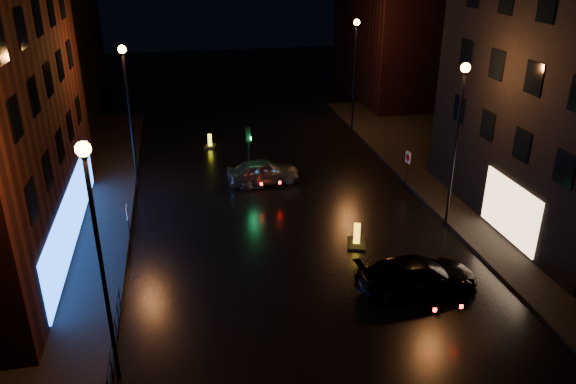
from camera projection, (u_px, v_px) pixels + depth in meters
name	position (u px, v px, depth m)	size (l,w,h in m)	color
ground	(329.00, 315.00, 21.96)	(120.00, 120.00, 0.00)	black
pavement_right	(531.00, 200.00, 31.62)	(12.00, 44.00, 0.15)	black
building_far_left	(40.00, 24.00, 47.53)	(8.00, 16.00, 14.00)	black
building_far_right	(398.00, 31.00, 50.86)	(8.00, 14.00, 12.00)	black
street_lamp_lnear	(96.00, 232.00, 16.49)	(0.44, 0.44, 8.37)	black
street_lamp_lfar	(128.00, 97.00, 30.81)	(0.44, 0.44, 8.37)	black
street_lamp_rnear	(458.00, 123.00, 26.47)	(0.44, 0.44, 8.37)	black
street_lamp_rfar	(355.00, 59.00, 40.79)	(0.44, 0.44, 8.37)	black
traffic_signal	(249.00, 173.00, 34.07)	(1.40, 2.40, 3.45)	black
guard_railing	(113.00, 343.00, 19.32)	(0.05, 6.04, 1.00)	black
silver_hatchback	(263.00, 171.00, 33.72)	(1.75, 4.35, 1.48)	#989AA0
dark_sedan	(417.00, 276.00, 23.17)	(2.09, 5.14, 1.49)	black
bollard_near	(356.00, 240.00, 26.97)	(1.19, 1.47, 1.12)	black
bollard_far	(210.00, 144.00, 39.89)	(0.95, 1.21, 0.94)	black
road_sign_left	(127.00, 216.00, 26.52)	(0.06, 0.49, 2.04)	black
road_sign_right	(408.00, 160.00, 33.01)	(0.12, 0.52, 2.14)	black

